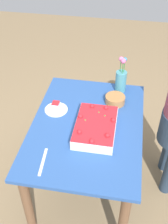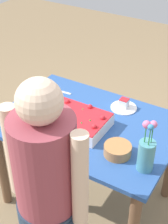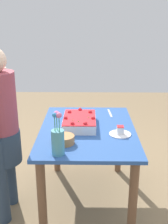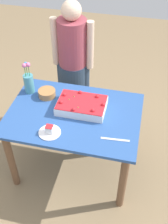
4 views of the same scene
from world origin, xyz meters
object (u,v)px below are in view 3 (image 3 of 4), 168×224
Objects in this scene: sheet_cake at (79,121)px; serving_plate_with_slice at (120,132)px; flower_vase at (58,140)px; person_standing at (0,125)px; cake_knife at (110,113)px; fruit_bowl at (64,139)px.

sheet_cake is 0.40m from serving_plate_with_slice.
serving_plate_with_slice is 0.62m from flower_vase.
person_standing reaches higher than sheet_cake.
cake_knife is 0.16× the size of person_standing.
fruit_bowl is (-0.18, 0.47, 0.01)m from serving_plate_with_slice.
sheet_cake reaches higher than serving_plate_with_slice.
person_standing is (0.30, 0.51, -0.01)m from flower_vase.
person_standing reaches higher than cake_knife.
serving_plate_with_slice is 0.55m from cake_knife.
person_standing is at bearing 77.71° from fruit_bowl.
sheet_cake is 0.29× the size of person_standing.
sheet_cake is at bearing -14.12° from flower_vase.
serving_plate_with_slice is at bearing -118.47° from sheet_cake.
cake_knife is at bearing 32.45° from person_standing.
cake_knife is 1.02m from flower_vase.
serving_plate_with_slice is 1.13× the size of fruit_bowl.
cake_knife is 1.43× the size of fruit_bowl.
person_standing is at bearing 93.55° from serving_plate_with_slice.
person_standing is at bearing -61.88° from cake_knife.
flower_vase is at bearing 126.56° from serving_plate_with_slice.
sheet_cake reaches higher than cake_knife.
fruit_bowl is at bearing -34.25° from cake_knife.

